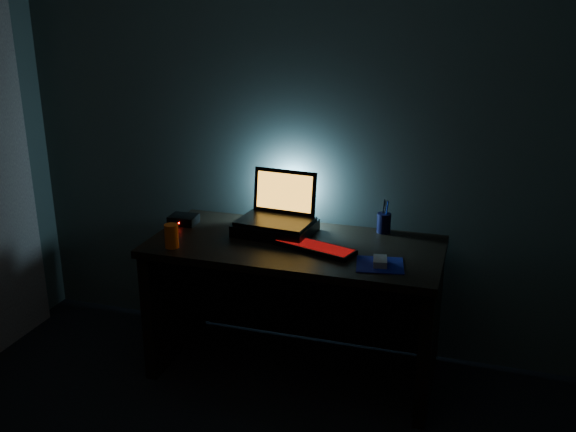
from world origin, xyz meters
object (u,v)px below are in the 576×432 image
object	(u,v)px
laptop	(279,209)
pen_cup	(384,223)
router	(183,220)
keyboard	(315,247)
mouse	(380,261)
juice_glass	(172,236)

from	to	relation	value
laptop	pen_cup	distance (m)	0.57
laptop	router	size ratio (longest dim) A/B	2.65
keyboard	pen_cup	size ratio (longest dim) A/B	4.16
pen_cup	router	distance (m)	1.11
mouse	pen_cup	distance (m)	0.46
keyboard	juice_glass	size ratio (longest dim) A/B	3.64
keyboard	juice_glass	bearing A→B (deg)	-147.93
pen_cup	router	world-z (taller)	pen_cup
juice_glass	router	bearing A→B (deg)	106.84
mouse	juice_glass	size ratio (longest dim) A/B	0.86
laptop	juice_glass	bearing A→B (deg)	-132.34
pen_cup	keyboard	bearing A→B (deg)	-129.21
juice_glass	router	xyz separation A→B (m)	(-0.10, 0.34, -0.04)
keyboard	laptop	bearing A→B (deg)	157.26
pen_cup	mouse	bearing A→B (deg)	-82.76
mouse	pen_cup	xyz separation A→B (m)	(-0.06, 0.45, 0.03)
keyboard	router	bearing A→B (deg)	-173.78
laptop	pen_cup	bearing A→B (deg)	19.42
mouse	router	bearing A→B (deg)	157.22
laptop	pen_cup	world-z (taller)	laptop
laptop	mouse	distance (m)	0.69
keyboard	pen_cup	xyz separation A→B (m)	(0.29, 0.35, 0.04)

